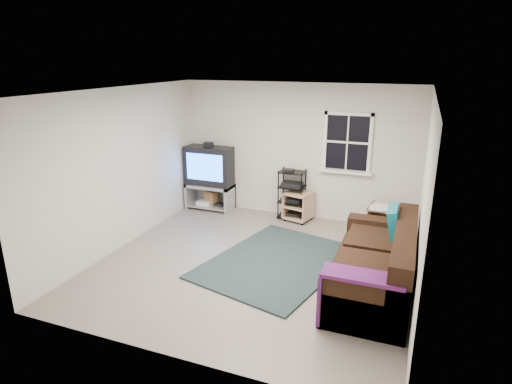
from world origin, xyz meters
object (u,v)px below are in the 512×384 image
at_px(tv_unit, 210,173).
at_px(side_table_left, 299,205).
at_px(sofa, 377,267).
at_px(av_rack, 292,197).
at_px(side_table_right, 384,220).

xyz_separation_m(tv_unit, side_table_left, (1.90, 0.04, -0.48)).
bearing_deg(tv_unit, sofa, -31.49).
xyz_separation_m(tv_unit, sofa, (3.59, -2.20, -0.41)).
distance_m(av_rack, sofa, 2.92).
height_order(side_table_left, side_table_right, side_table_right).
bearing_deg(side_table_left, tv_unit, -178.65).
xyz_separation_m(side_table_left, side_table_right, (1.62, -0.35, 0.05)).
xyz_separation_m(side_table_left, sofa, (1.68, -2.24, 0.07)).
bearing_deg(side_table_right, av_rack, 168.26).
relative_size(av_rack, side_table_right, 1.60).
distance_m(av_rack, side_table_left, 0.21).
distance_m(av_rack, side_table_right, 1.83).
xyz_separation_m(side_table_right, sofa, (0.06, -1.89, 0.02)).
xyz_separation_m(tv_unit, side_table_right, (3.53, -0.31, -0.43)).
height_order(side_table_left, sofa, sofa).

